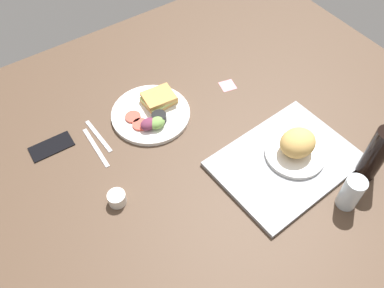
% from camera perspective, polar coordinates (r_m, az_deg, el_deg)
% --- Properties ---
extents(ground_plane, '(1.90, 1.50, 0.03)m').
position_cam_1_polar(ground_plane, '(1.39, -0.02, -0.21)').
color(ground_plane, '#4C3828').
extents(serving_tray, '(0.47, 0.36, 0.02)m').
position_cam_1_polar(serving_tray, '(1.35, 13.14, -2.46)').
color(serving_tray, gray).
rests_on(serving_tray, ground_plane).
extents(bread_plate_near, '(0.20, 0.20, 0.10)m').
position_cam_1_polar(bread_plate_near, '(1.34, 14.69, -0.35)').
color(bread_plate_near, white).
rests_on(bread_plate_near, serving_tray).
extents(plate_with_salad, '(0.28, 0.28, 0.05)m').
position_cam_1_polar(plate_with_salad, '(1.45, -5.62, 4.52)').
color(plate_with_salad, white).
rests_on(plate_with_salad, ground_plane).
extents(drinking_glass, '(0.06, 0.06, 0.12)m').
position_cam_1_polar(drinking_glass, '(1.28, 21.73, -6.47)').
color(drinking_glass, silver).
rests_on(drinking_glass, ground_plane).
extents(soda_bottle, '(0.06, 0.06, 0.21)m').
position_cam_1_polar(soda_bottle, '(1.34, 24.70, -1.36)').
color(soda_bottle, black).
rests_on(soda_bottle, ground_plane).
extents(espresso_cup, '(0.06, 0.06, 0.04)m').
position_cam_1_polar(espresso_cup, '(1.25, -10.64, -7.62)').
color(espresso_cup, silver).
rests_on(espresso_cup, ground_plane).
extents(fork, '(0.02, 0.17, 0.01)m').
position_cam_1_polar(fork, '(1.43, -13.18, 1.15)').
color(fork, '#B7B7BC').
rests_on(fork, ground_plane).
extents(knife, '(0.02, 0.19, 0.01)m').
position_cam_1_polar(knife, '(1.40, -13.55, -0.45)').
color(knife, '#B7B7BC').
rests_on(knife, ground_plane).
extents(cell_phone, '(0.15, 0.08, 0.01)m').
position_cam_1_polar(cell_phone, '(1.44, -19.41, -0.29)').
color(cell_phone, black).
rests_on(cell_phone, ground_plane).
extents(sticky_note, '(0.07, 0.07, 0.00)m').
position_cam_1_polar(sticky_note, '(1.57, 5.10, 8.30)').
color(sticky_note, pink).
rests_on(sticky_note, ground_plane).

